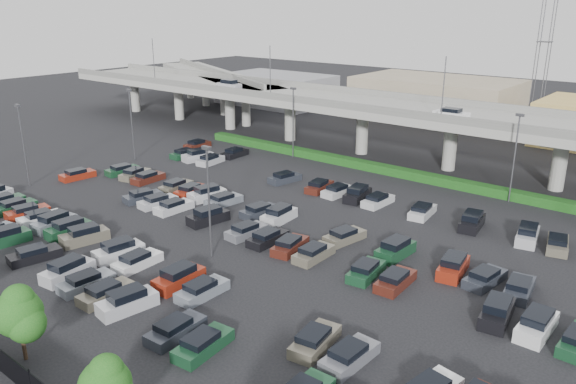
# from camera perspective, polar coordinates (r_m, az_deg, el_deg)

# --- Properties ---
(ground) EXTENTS (280.00, 280.00, 0.00)m
(ground) POSITION_cam_1_polar(r_m,az_deg,el_deg) (57.10, -1.94, -3.88)
(ground) COLOR black
(overpass) EXTENTS (150.00, 13.00, 15.80)m
(overpass) POSITION_cam_1_polar(r_m,az_deg,el_deg) (81.11, 12.96, 7.61)
(overpass) COLOR #97978F
(overpass) RESTS_ON ground
(on_ramp) EXTENTS (50.93, 30.13, 8.80)m
(on_ramp) POSITION_cam_1_polar(r_m,az_deg,el_deg) (120.86, -7.42, 11.38)
(on_ramp) COLOR #97978F
(on_ramp) RESTS_ON ground
(hedge) EXTENTS (66.00, 1.60, 1.10)m
(hedge) POSITION_cam_1_polar(r_m,az_deg,el_deg) (76.47, 10.41, 2.16)
(hedge) COLOR #134213
(hedge) RESTS_ON ground
(tree_row) EXTENTS (65.07, 3.66, 5.94)m
(tree_row) POSITION_cam_1_polar(r_m,az_deg,el_deg) (40.82, -26.75, -10.27)
(tree_row) COLOR #332316
(tree_row) RESTS_ON ground
(parked_cars) EXTENTS (62.94, 41.59, 1.67)m
(parked_cars) POSITION_cam_1_polar(r_m,az_deg,el_deg) (54.86, -5.51, -4.24)
(parked_cars) COLOR silver
(parked_cars) RESTS_ON ground
(light_poles) EXTENTS (66.90, 48.38, 10.30)m
(light_poles) POSITION_cam_1_polar(r_m,az_deg,el_deg) (59.09, -3.76, 3.28)
(light_poles) COLOR #49494E
(light_poles) RESTS_ON ground
(distant_buildings) EXTENTS (138.00, 24.00, 9.00)m
(distant_buildings) POSITION_cam_1_polar(r_m,az_deg,el_deg) (105.54, 26.41, 6.84)
(distant_buildings) COLOR gray
(distant_buildings) RESTS_ON ground
(comm_tower) EXTENTS (2.40, 2.40, 30.00)m
(comm_tower) POSITION_cam_1_polar(r_m,az_deg,el_deg) (117.96, 24.67, 14.00)
(comm_tower) COLOR #49494E
(comm_tower) RESTS_ON ground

